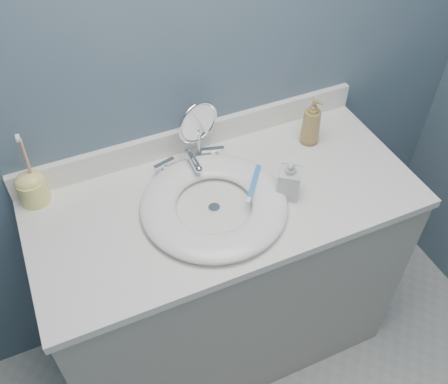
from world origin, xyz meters
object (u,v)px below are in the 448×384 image
makeup_mirror (198,129)px  soap_bottle_clear (290,177)px  soap_bottle_amber (312,121)px  toothbrush_holder (32,187)px

makeup_mirror → soap_bottle_clear: 0.33m
makeup_mirror → soap_bottle_amber: (0.38, -0.08, -0.03)m
makeup_mirror → soap_bottle_clear: bearing=-70.6°
soap_bottle_amber → toothbrush_holder: size_ratio=0.69×
soap_bottle_clear → soap_bottle_amber: bearing=83.1°
soap_bottle_clear → toothbrush_holder: bearing=-164.7°
toothbrush_holder → soap_bottle_amber: bearing=-6.1°
makeup_mirror → soap_bottle_clear: size_ratio=1.52×
soap_bottle_amber → soap_bottle_clear: 0.27m
makeup_mirror → soap_bottle_clear: makeup_mirror is taller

